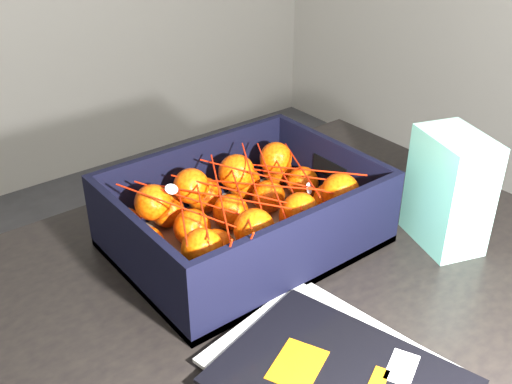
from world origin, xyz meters
TOP-DOWN VIEW (x-y plane):
  - table at (-0.06, -0.18)m, footprint 1.20×0.80m
  - magazine_stack at (-0.04, -0.36)m, footprint 0.28×0.34m
  - produce_crate at (0.05, -0.06)m, footprint 0.40×0.30m
  - clementine_heap at (0.05, -0.06)m, footprint 0.38×0.28m
  - mesh_net at (0.04, -0.07)m, footprint 0.33×0.26m
  - retail_carton at (0.31, -0.25)m, footprint 0.12×0.15m

SIDE VIEW (x-z plane):
  - table at x=-0.06m, z-range 0.28..1.03m
  - magazine_stack at x=-0.04m, z-range 0.75..0.77m
  - produce_crate at x=0.05m, z-range 0.73..0.85m
  - clementine_heap at x=0.05m, z-range 0.75..0.86m
  - retail_carton at x=0.31m, z-range 0.75..0.94m
  - mesh_net at x=0.04m, z-range 0.81..0.90m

